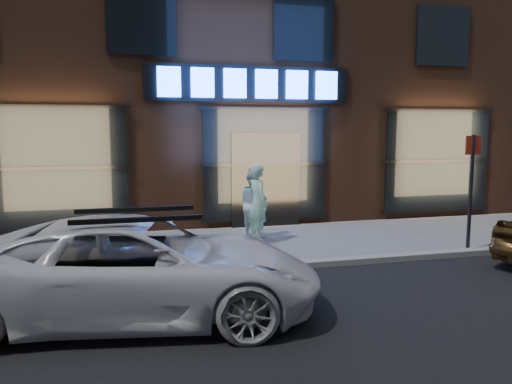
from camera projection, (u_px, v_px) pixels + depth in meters
The scene contains 7 objects.
ground at pixel (323, 266), 9.13m from camera, with size 90.00×90.00×0.00m, color slate.
curb at pixel (323, 263), 9.12m from camera, with size 60.00×0.25×0.12m, color gray.
storefront_building at pixel (232, 46), 16.14m from camera, with size 30.20×8.28×10.30m.
man_bowtie at pixel (258, 203), 10.93m from camera, with size 0.64×0.42×1.75m, color #B5EFC9.
man_cap at pixel (254, 204), 11.45m from camera, with size 0.77×0.60×1.57m, color silver.
white_suv at pixel (138, 268), 6.59m from camera, with size 2.23×4.84×1.34m, color silver.
sign_post at pixel (471, 181), 10.11m from camera, with size 0.38×0.08×2.38m.
Camera 1 is at (-3.43, -8.29, 2.51)m, focal length 35.00 mm.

